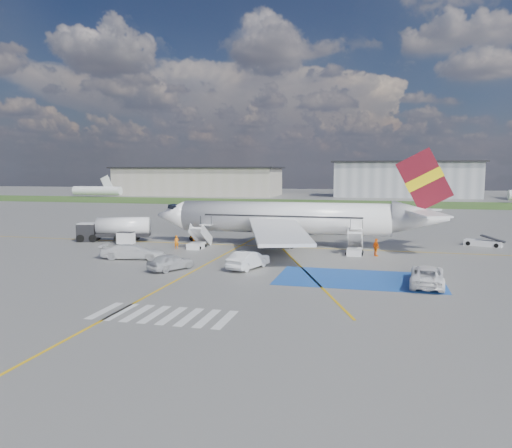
% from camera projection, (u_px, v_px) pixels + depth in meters
% --- Properties ---
extents(ground, '(400.00, 400.00, 0.00)m').
position_uv_depth(ground, '(257.00, 265.00, 49.03)').
color(ground, '#60605E').
rests_on(ground, ground).
extents(grass_strip, '(400.00, 30.00, 0.01)m').
position_uv_depth(grass_strip, '(338.00, 203.00, 140.67)').
color(grass_strip, '#2D4C1E').
rests_on(grass_strip, ground).
extents(taxiway_line_main, '(120.00, 0.20, 0.01)m').
position_uv_depth(taxiway_line_main, '(281.00, 247.00, 60.60)').
color(taxiway_line_main, gold).
rests_on(taxiway_line_main, ground).
extents(taxiway_line_cross, '(0.20, 60.00, 0.01)m').
position_uv_depth(taxiway_line_cross, '(168.00, 285.00, 40.58)').
color(taxiway_line_cross, gold).
rests_on(taxiway_line_cross, ground).
extents(taxiway_line_diag, '(20.71, 56.45, 0.01)m').
position_uv_depth(taxiway_line_diag, '(281.00, 247.00, 60.60)').
color(taxiway_line_diag, gold).
rests_on(taxiway_line_diag, ground).
extents(staging_box, '(14.00, 8.00, 0.01)m').
position_uv_depth(staging_box, '(359.00, 279.00, 42.76)').
color(staging_box, '#1B4CA5').
rests_on(staging_box, ground).
extents(crosswalk, '(9.00, 4.00, 0.01)m').
position_uv_depth(crosswalk, '(163.00, 315.00, 32.10)').
color(crosswalk, silver).
rests_on(crosswalk, ground).
extents(terminal_west, '(60.00, 22.00, 10.00)m').
position_uv_depth(terminal_west, '(198.00, 182.00, 187.12)').
color(terminal_west, '#9D9787').
rests_on(terminal_west, ground).
extents(terminal_centre, '(48.00, 18.00, 12.00)m').
position_uv_depth(terminal_centre, '(405.00, 180.00, 173.81)').
color(terminal_centre, gray).
rests_on(terminal_centre, ground).
extents(airliner, '(36.81, 32.95, 11.92)m').
position_uv_depth(airliner, '(296.00, 218.00, 61.81)').
color(airliner, silver).
rests_on(airliner, ground).
extents(airstairs_fwd, '(1.90, 5.20, 3.60)m').
position_uv_depth(airstairs_fwd, '(198.00, 243.00, 59.64)').
color(airstairs_fwd, silver).
rests_on(airstairs_fwd, ground).
extents(airstairs_aft, '(1.90, 5.20, 3.60)m').
position_uv_depth(airstairs_aft, '(355.00, 249.00, 55.19)').
color(airstairs_aft, silver).
rests_on(airstairs_aft, ground).
extents(fuel_tanker, '(9.52, 4.85, 3.15)m').
position_uv_depth(fuel_tanker, '(115.00, 231.00, 65.61)').
color(fuel_tanker, black).
rests_on(fuel_tanker, ground).
extents(gpu_cart, '(2.02, 1.33, 1.66)m').
position_uv_depth(gpu_cart, '(126.00, 239.00, 62.17)').
color(gpu_cart, silver).
rests_on(gpu_cart, ground).
extents(belt_loader, '(4.74, 3.00, 1.38)m').
position_uv_depth(belt_loader, '(484.00, 243.00, 61.36)').
color(belt_loader, silver).
rests_on(belt_loader, ground).
extents(car_silver_a, '(3.79, 4.99, 1.58)m').
position_uv_depth(car_silver_a, '(171.00, 262.00, 46.51)').
color(car_silver_a, '#AEB0B5').
rests_on(car_silver_a, ground).
extents(car_silver_b, '(3.25, 5.50, 1.71)m').
position_uv_depth(car_silver_b, '(248.00, 260.00, 47.14)').
color(car_silver_b, silver).
rests_on(car_silver_b, ground).
extents(van_white_a, '(3.05, 5.80, 2.10)m').
position_uv_depth(van_white_a, '(427.00, 272.00, 40.60)').
color(van_white_a, white).
rests_on(van_white_a, ground).
extents(van_white_b, '(5.41, 2.86, 2.02)m').
position_uv_depth(van_white_b, '(133.00, 249.00, 52.40)').
color(van_white_b, silver).
rests_on(van_white_b, ground).
extents(crew_fwd, '(0.69, 0.68, 1.60)m').
position_uv_depth(crew_fwd, '(177.00, 242.00, 59.19)').
color(crew_fwd, orange).
rests_on(crew_fwd, ground).
extents(crew_nose, '(1.02, 1.01, 1.66)m').
position_uv_depth(crew_nose, '(193.00, 237.00, 63.40)').
color(crew_nose, orange).
rests_on(crew_nose, ground).
extents(crew_aft, '(1.01, 1.22, 1.95)m').
position_uv_depth(crew_aft, '(376.00, 247.00, 53.98)').
color(crew_aft, orange).
rests_on(crew_aft, ground).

